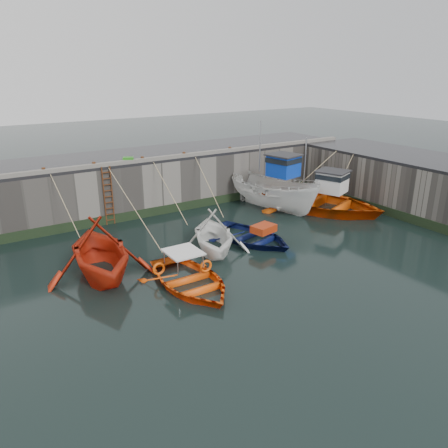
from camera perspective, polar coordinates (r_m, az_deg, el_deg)
ground at (r=17.24m, az=2.80°, el=-8.21°), size 120.00×120.00×0.00m
quay_back at (r=27.21m, az=-12.60°, el=5.29°), size 30.00×5.00×3.00m
quay_right at (r=28.49m, az=24.32°, el=4.64°), size 5.00×15.00×3.00m
road_back at (r=26.87m, az=-12.85°, el=8.55°), size 30.00×5.00×0.16m
road_right at (r=28.16m, az=24.77°, el=7.74°), size 5.00×15.00×0.16m
kerb_back at (r=24.68m, az=-10.95°, el=8.14°), size 30.00×0.30×0.20m
algae_back at (r=25.27m, az=-10.35°, el=1.38°), size 30.00×0.08×0.50m
algae_right at (r=26.78m, az=20.91°, el=1.42°), size 0.08×15.00×0.50m
ladder at (r=24.20m, az=-14.87°, el=3.54°), size 0.51×0.08×3.20m
boat_near_white at (r=18.81m, az=-15.70°, el=-6.46°), size 5.14×5.77×2.78m
boat_near_white_rope at (r=22.60m, az=-18.98°, el=-2.31°), size 0.04×4.34×3.10m
boat_near_blue at (r=17.36m, az=-4.45°, el=-8.03°), size 3.40×4.75×0.98m
boat_near_blue_rope at (r=22.04m, az=-11.43°, el=-2.15°), size 0.04×6.77×3.10m
boat_near_blacktrim at (r=20.51m, az=-1.45°, el=-3.44°), size 5.08×5.39×2.26m
boat_near_blacktrim_rope at (r=24.09m, az=-6.83°, el=0.02°), size 0.04×4.53×3.10m
boat_near_navy at (r=21.66m, az=3.50°, el=-2.17°), size 4.28×5.29×0.97m
boat_near_navy_rope at (r=25.07m, az=-2.33°, el=0.95°), size 0.04×4.50×3.10m
boat_far_white at (r=26.34m, az=6.64°, el=4.15°), size 3.76×6.79×5.48m
boat_far_orange at (r=26.79m, az=12.60°, el=2.85°), size 7.74×8.95×4.56m
fish_crate at (r=24.61m, az=-12.40°, el=8.16°), size 0.68×0.57×0.32m
bollard_a at (r=23.43m, az=-22.49°, el=6.50°), size 0.18×0.18×0.28m
bollard_b at (r=23.97m, az=-16.62°, el=7.45°), size 0.18×0.18×0.28m
bollard_c at (r=24.83m, az=-10.62°, el=8.33°), size 0.18×0.18×0.28m
bollard_d at (r=25.90m, az=-5.24°, el=9.05°), size 0.18×0.18×0.28m
bollard_e at (r=27.49m, az=0.75°, el=9.75°), size 0.18×0.18×0.28m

